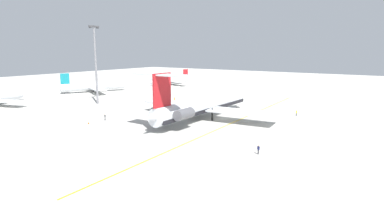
% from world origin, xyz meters
% --- Properties ---
extents(ground, '(378.32, 378.32, 0.00)m').
position_xyz_m(ground, '(0.00, 0.00, 0.00)').
color(ground, '#B7B5AD').
extents(main_jetliner, '(46.28, 41.22, 13.51)m').
position_xyz_m(main_jetliner, '(-3.39, 4.31, 3.68)').
color(main_jetliner, silver).
rests_on(main_jetliner, ground).
extents(airliner_mid_right, '(27.46, 27.76, 8.72)m').
position_xyz_m(airliner_mid_right, '(17.66, 73.93, 2.57)').
color(airliner_mid_right, silver).
rests_on(airliner_mid_right, ground).
extents(airliner_far_right, '(26.02, 25.98, 7.85)m').
position_xyz_m(airliner_far_right, '(59.47, 64.52, 2.31)').
color(airliner_far_right, silver).
rests_on(airliner_far_right, ground).
extents(ground_crew_near_nose, '(0.28, 0.45, 1.76)m').
position_xyz_m(ground_crew_near_nose, '(-22.60, -20.08, 1.12)').
color(ground_crew_near_nose, black).
rests_on(ground_crew_near_nose, ground).
extents(ground_crew_near_tail, '(0.39, 0.30, 1.82)m').
position_xyz_m(ground_crew_near_tail, '(14.62, 27.25, 1.15)').
color(ground_crew_near_tail, black).
rests_on(ground_crew_near_tail, ground).
extents(ground_crew_portside, '(0.34, 0.37, 1.83)m').
position_xyz_m(ground_crew_portside, '(14.87, -16.06, 1.16)').
color(ground_crew_portside, black).
rests_on(ground_crew_portside, ground).
extents(ground_crew_starboard, '(0.44, 0.28, 1.75)m').
position_xyz_m(ground_crew_starboard, '(-19.21, 24.82, 1.11)').
color(ground_crew_starboard, black).
rests_on(ground_crew_starboard, ground).
extents(safety_cone_nose, '(0.40, 0.40, 0.55)m').
position_xyz_m(safety_cone_nose, '(21.91, 16.30, 0.28)').
color(safety_cone_nose, '#EA590F').
rests_on(safety_cone_nose, ground).
extents(safety_cone_wingtip, '(0.40, 0.40, 0.55)m').
position_xyz_m(safety_cone_wingtip, '(-24.45, 25.02, 0.28)').
color(safety_cone_wingtip, '#EA590F').
rests_on(safety_cone_wingtip, ground).
extents(safety_cone_tail, '(0.40, 0.40, 0.55)m').
position_xyz_m(safety_cone_tail, '(20.58, 18.86, 0.28)').
color(safety_cone_tail, '#EA590F').
rests_on(safety_cone_tail, ground).
extents(taxiway_centreline, '(102.97, 2.77, 0.01)m').
position_xyz_m(taxiway_centreline, '(-2.09, -4.77, 0.00)').
color(taxiway_centreline, gold).
rests_on(taxiway_centreline, ground).
extents(light_mast, '(4.00, 0.70, 26.62)m').
position_xyz_m(light_mast, '(-2.80, 47.64, 14.53)').
color(light_mast, slate).
rests_on(light_mast, ground).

